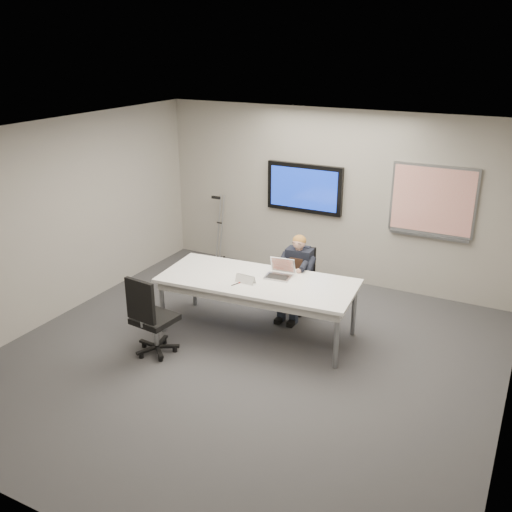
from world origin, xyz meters
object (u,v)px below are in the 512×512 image
at_px(office_chair_near, 153,330).
at_px(seated_person, 294,285).
at_px(laptop, 280,272).
at_px(office_chair_far, 300,291).
at_px(conference_table, 258,286).

bearing_deg(office_chair_near, seated_person, -116.56).
xyz_separation_m(office_chair_near, laptop, (1.14, 1.34, 0.52)).
distance_m(seated_person, laptop, 0.61).
height_order(office_chair_far, seated_person, seated_person).
bearing_deg(office_chair_near, office_chair_far, -113.46).
relative_size(office_chair_far, seated_person, 0.79).
height_order(office_chair_far, laptop, laptop).
height_order(conference_table, seated_person, seated_person).
bearing_deg(seated_person, conference_table, -110.39).
xyz_separation_m(office_chair_far, seated_person, (0.01, -0.22, 0.19)).
relative_size(conference_table, office_chair_far, 2.84).
distance_m(office_chair_far, office_chair_near, 2.33).
bearing_deg(office_chair_far, laptop, -100.32).
relative_size(office_chair_near, laptop, 2.99).
xyz_separation_m(conference_table, seated_person, (0.22, 0.71, -0.23)).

